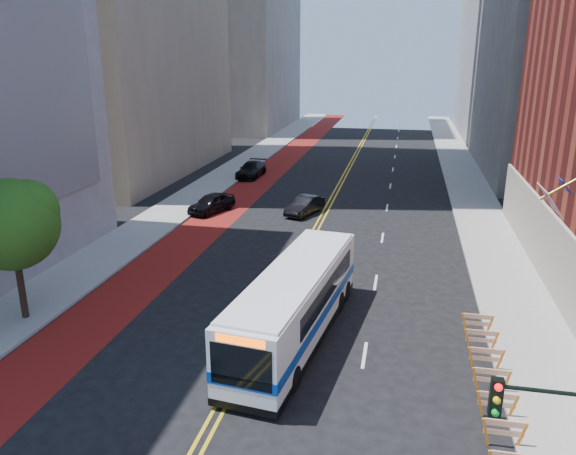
% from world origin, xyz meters
% --- Properties ---
extents(ground, '(160.00, 160.00, 0.00)m').
position_xyz_m(ground, '(0.00, 0.00, 0.00)').
color(ground, black).
rests_on(ground, ground).
extents(sidewalk_left, '(4.00, 140.00, 0.15)m').
position_xyz_m(sidewalk_left, '(-12.00, 30.00, 0.07)').
color(sidewalk_left, gray).
rests_on(sidewalk_left, ground).
extents(sidewalk_right, '(4.00, 140.00, 0.15)m').
position_xyz_m(sidewalk_right, '(12.00, 30.00, 0.07)').
color(sidewalk_right, gray).
rests_on(sidewalk_right, ground).
extents(bus_lane_paint, '(3.60, 140.00, 0.01)m').
position_xyz_m(bus_lane_paint, '(-8.10, 30.00, 0.00)').
color(bus_lane_paint, maroon).
rests_on(bus_lane_paint, ground).
extents(center_line_inner, '(0.14, 140.00, 0.01)m').
position_xyz_m(center_line_inner, '(-0.18, 30.00, 0.00)').
color(center_line_inner, gold).
rests_on(center_line_inner, ground).
extents(center_line_outer, '(0.14, 140.00, 0.01)m').
position_xyz_m(center_line_outer, '(0.18, 30.00, 0.00)').
color(center_line_outer, gold).
rests_on(center_line_outer, ground).
extents(lane_dashes, '(0.14, 98.20, 0.01)m').
position_xyz_m(lane_dashes, '(4.80, 38.00, 0.01)').
color(lane_dashes, silver).
rests_on(lane_dashes, ground).
extents(construction_barriers, '(1.42, 10.91, 1.00)m').
position_xyz_m(construction_barriers, '(9.60, 3.42, 0.68)').
color(construction_barriers, orange).
rests_on(construction_barriers, ground).
extents(street_tree, '(4.20, 4.20, 6.70)m').
position_xyz_m(street_tree, '(-11.24, 6.04, 4.91)').
color(street_tree, black).
rests_on(street_tree, sidewalk_left).
extents(traffic_signal, '(2.21, 0.34, 5.07)m').
position_xyz_m(traffic_signal, '(9.41, -3.51, 3.72)').
color(traffic_signal, black).
rests_on(traffic_signal, sidewalk_right).
extents(transit_bus, '(4.04, 12.22, 3.30)m').
position_xyz_m(transit_bus, '(1.66, 6.94, 1.72)').
color(transit_bus, silver).
rests_on(transit_bus, ground).
extents(car_a, '(3.23, 4.78, 1.51)m').
position_xyz_m(car_a, '(-8.87, 25.79, 0.76)').
color(car_a, black).
rests_on(car_a, ground).
extents(car_b, '(2.74, 4.49, 1.40)m').
position_xyz_m(car_b, '(-1.50, 26.77, 0.70)').
color(car_b, black).
rests_on(car_b, ground).
extents(car_c, '(2.32, 5.28, 1.51)m').
position_xyz_m(car_c, '(-9.30, 39.25, 0.75)').
color(car_c, black).
rests_on(car_c, ground).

